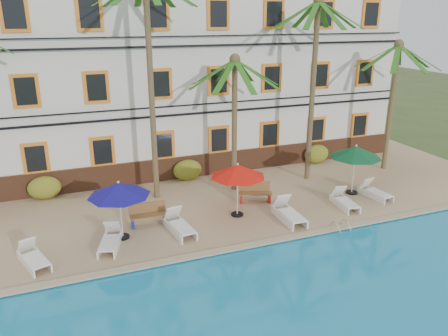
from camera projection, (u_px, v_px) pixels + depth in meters
name	position (u px, v px, depth m)	size (l,w,h in m)	color
ground	(245.00, 240.00, 17.20)	(100.00, 100.00, 0.00)	#384C23
pool_deck	(204.00, 192.00, 21.57)	(30.00, 12.00, 0.25)	tan
pool_coping	(254.00, 244.00, 16.32)	(30.00, 0.35, 0.06)	tan
hotel_building	(174.00, 73.00, 24.23)	(25.40, 6.44, 10.22)	silver
palm_b	(150.00, 62.00, 18.58)	(4.34, 4.34, 9.98)	brown
palm_c	(235.00, 103.00, 20.19)	(4.34, 4.34, 6.53)	brown
palm_d	(314.00, 68.00, 21.14)	(4.34, 4.34, 9.05)	brown
palm_e	(394.00, 87.00, 23.09)	(4.34, 4.34, 6.98)	brown
shrub_left	(44.00, 188.00, 20.29)	(1.50, 0.90, 1.10)	#2B5A19
shrub_mid	(187.00, 170.00, 22.63)	(1.50, 0.90, 1.10)	#2B5A19
shrub_right	(316.00, 154.00, 25.26)	(1.50, 0.90, 1.10)	#2B5A19
umbrella_blue	(119.00, 190.00, 16.20)	(2.35, 2.35, 2.35)	black
umbrella_red	(238.00, 171.00, 18.11)	(2.37, 2.37, 2.37)	black
umbrella_green	(356.00, 152.00, 20.43)	(2.44, 2.44, 2.44)	black
lounger_a	(33.00, 257.00, 14.98)	(1.19, 1.87, 0.83)	white
lounger_b	(110.00, 240.00, 16.12)	(1.14, 1.88, 0.84)	white
lounger_c	(179.00, 225.00, 17.23)	(0.95, 2.01, 0.91)	white
lounger_d	(288.00, 213.00, 18.25)	(0.77, 2.03, 0.95)	white
lounger_e	(344.00, 201.00, 19.54)	(0.85, 1.83, 0.83)	white
lounger_f	(375.00, 192.00, 20.58)	(0.83, 1.80, 0.82)	white
bench_left	(148.00, 214.00, 17.80)	(1.52, 0.53, 0.93)	olive
bench_right	(255.00, 192.00, 20.02)	(1.57, 0.91, 0.93)	olive
pool_ladder	(340.00, 230.00, 17.50)	(0.54, 0.74, 0.74)	silver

